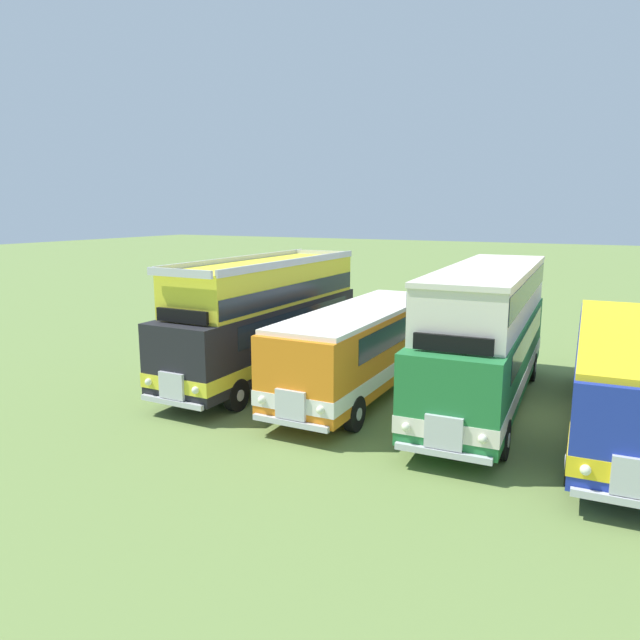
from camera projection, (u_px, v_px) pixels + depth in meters
ground_plane at (546, 419)px, 17.72m from camera, size 200.00×200.00×0.00m
bus_first_in_row at (267, 316)px, 21.66m from camera, size 2.62×10.37×4.52m
bus_second_in_row at (362, 344)px, 19.78m from camera, size 2.67×9.81×2.99m
bus_third_in_row at (486, 330)px, 18.48m from camera, size 3.06×11.29×4.49m
bus_fourth_in_row at (625, 373)px, 16.32m from camera, size 3.10×11.49×2.99m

